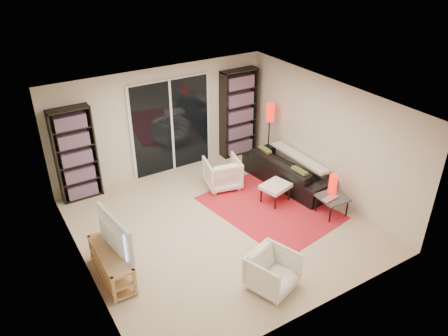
{
  "coord_description": "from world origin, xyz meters",
  "views": [
    {
      "loc": [
        -3.44,
        -5.75,
        4.93
      ],
      "look_at": [
        0.25,
        0.3,
        1.0
      ],
      "focal_mm": 35.0,
      "sensor_mm": 36.0,
      "label": 1
    }
  ],
  "objects_px": {
    "floor_lamp": "(270,118)",
    "tv_stand": "(112,264)",
    "side_table": "(333,199)",
    "armchair_back": "(222,173)",
    "armchair_front": "(273,271)",
    "sofa": "(289,170)",
    "bookshelf_right": "(239,113)",
    "bookshelf_left": "(76,155)",
    "ottoman": "(276,187)"
  },
  "relations": [
    {
      "from": "armchair_back",
      "to": "tv_stand",
      "type": "bearing_deg",
      "value": 39.55
    },
    {
      "from": "floor_lamp",
      "to": "tv_stand",
      "type": "bearing_deg",
      "value": -157.45
    },
    {
      "from": "bookshelf_right",
      "to": "armchair_back",
      "type": "distance_m",
      "value": 1.79
    },
    {
      "from": "bookshelf_left",
      "to": "bookshelf_right",
      "type": "xyz_separation_m",
      "value": [
        3.85,
        -0.0,
        0.07
      ]
    },
    {
      "from": "bookshelf_left",
      "to": "side_table",
      "type": "relative_size",
      "value": 3.59
    },
    {
      "from": "sofa",
      "to": "armchair_front",
      "type": "relative_size",
      "value": 3.12
    },
    {
      "from": "tv_stand",
      "to": "floor_lamp",
      "type": "bearing_deg",
      "value": 22.55
    },
    {
      "from": "armchair_front",
      "to": "side_table",
      "type": "bearing_deg",
      "value": 5.21
    },
    {
      "from": "floor_lamp",
      "to": "ottoman",
      "type": "bearing_deg",
      "value": -121.17
    },
    {
      "from": "bookshelf_right",
      "to": "sofa",
      "type": "height_order",
      "value": "bookshelf_right"
    },
    {
      "from": "bookshelf_right",
      "to": "tv_stand",
      "type": "bearing_deg",
      "value": -147.23
    },
    {
      "from": "armchair_front",
      "to": "floor_lamp",
      "type": "distance_m",
      "value": 4.18
    },
    {
      "from": "sofa",
      "to": "side_table",
      "type": "xyz_separation_m",
      "value": [
        -0.03,
        -1.37,
        0.05
      ]
    },
    {
      "from": "bookshelf_left",
      "to": "sofa",
      "type": "height_order",
      "value": "bookshelf_left"
    },
    {
      "from": "bookshelf_right",
      "to": "armchair_back",
      "type": "height_order",
      "value": "bookshelf_right"
    },
    {
      "from": "ottoman",
      "to": "bookshelf_left",
      "type": "bearing_deg",
      "value": 145.8
    },
    {
      "from": "sofa",
      "to": "ottoman",
      "type": "distance_m",
      "value": 0.82
    },
    {
      "from": "tv_stand",
      "to": "sofa",
      "type": "xyz_separation_m",
      "value": [
        4.23,
        0.85,
        0.05
      ]
    },
    {
      "from": "armchair_front",
      "to": "tv_stand",
      "type": "bearing_deg",
      "value": 124.23
    },
    {
      "from": "tv_stand",
      "to": "armchair_front",
      "type": "height_order",
      "value": "armchair_front"
    },
    {
      "from": "bookshelf_right",
      "to": "floor_lamp",
      "type": "xyz_separation_m",
      "value": [
        0.3,
        -0.81,
        0.09
      ]
    },
    {
      "from": "bookshelf_right",
      "to": "side_table",
      "type": "distance_m",
      "value": 3.24
    },
    {
      "from": "tv_stand",
      "to": "floor_lamp",
      "type": "distance_m",
      "value": 4.85
    },
    {
      "from": "tv_stand",
      "to": "sofa",
      "type": "bearing_deg",
      "value": 11.32
    },
    {
      "from": "tv_stand",
      "to": "side_table",
      "type": "height_order",
      "value": "tv_stand"
    },
    {
      "from": "bookshelf_left",
      "to": "tv_stand",
      "type": "bearing_deg",
      "value": -95.39
    },
    {
      "from": "bookshelf_left",
      "to": "bookshelf_right",
      "type": "height_order",
      "value": "bookshelf_right"
    },
    {
      "from": "tv_stand",
      "to": "armchair_front",
      "type": "relative_size",
      "value": 1.77
    },
    {
      "from": "tv_stand",
      "to": "side_table",
      "type": "distance_m",
      "value": 4.24
    },
    {
      "from": "armchair_front",
      "to": "ottoman",
      "type": "height_order",
      "value": "armchair_front"
    },
    {
      "from": "armchair_back",
      "to": "armchair_front",
      "type": "bearing_deg",
      "value": 85.9
    },
    {
      "from": "side_table",
      "to": "floor_lamp",
      "type": "distance_m",
      "value": 2.49
    },
    {
      "from": "bookshelf_right",
      "to": "tv_stand",
      "type": "height_order",
      "value": "bookshelf_right"
    },
    {
      "from": "bookshelf_left",
      "to": "tv_stand",
      "type": "height_order",
      "value": "bookshelf_left"
    },
    {
      "from": "armchair_back",
      "to": "armchair_front",
      "type": "distance_m",
      "value": 3.12
    },
    {
      "from": "armchair_back",
      "to": "floor_lamp",
      "type": "bearing_deg",
      "value": -153.61
    },
    {
      "from": "sofa",
      "to": "armchair_front",
      "type": "distance_m",
      "value": 3.23
    },
    {
      "from": "bookshelf_left",
      "to": "ottoman",
      "type": "bearing_deg",
      "value": -34.2
    },
    {
      "from": "sofa",
      "to": "armchair_back",
      "type": "xyz_separation_m",
      "value": [
        -1.29,
        0.63,
        0.01
      ]
    },
    {
      "from": "sofa",
      "to": "ottoman",
      "type": "xyz_separation_m",
      "value": [
        -0.69,
        -0.45,
        0.03
      ]
    },
    {
      "from": "bookshelf_left",
      "to": "side_table",
      "type": "height_order",
      "value": "bookshelf_left"
    },
    {
      "from": "armchair_back",
      "to": "side_table",
      "type": "bearing_deg",
      "value": 135.09
    },
    {
      "from": "bookshelf_left",
      "to": "tv_stand",
      "type": "distance_m",
      "value": 2.74
    },
    {
      "from": "side_table",
      "to": "armchair_back",
      "type": "bearing_deg",
      "value": 122.22
    },
    {
      "from": "sofa",
      "to": "floor_lamp",
      "type": "bearing_deg",
      "value": -16.62
    },
    {
      "from": "armchair_front",
      "to": "floor_lamp",
      "type": "height_order",
      "value": "floor_lamp"
    },
    {
      "from": "armchair_back",
      "to": "side_table",
      "type": "distance_m",
      "value": 2.37
    },
    {
      "from": "armchair_front",
      "to": "side_table",
      "type": "relative_size",
      "value": 1.26
    },
    {
      "from": "sofa",
      "to": "side_table",
      "type": "relative_size",
      "value": 3.95
    },
    {
      "from": "bookshelf_right",
      "to": "armchair_back",
      "type": "relative_size",
      "value": 2.92
    }
  ]
}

